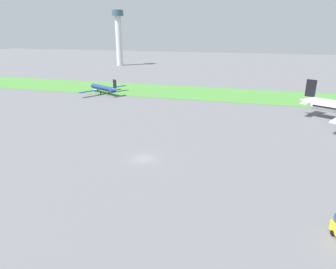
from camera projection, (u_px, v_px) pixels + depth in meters
ground_plane at (144, 159)px, 63.23m from camera, size 600.00×600.00×0.00m
grass_taxiway_strip at (203, 93)px, 127.13m from camera, size 360.00×28.00×0.08m
airplane_taxiing_turboprop at (104, 88)px, 124.95m from camera, size 17.80×20.45×6.71m
control_tower at (119, 33)px, 215.97m from camera, size 8.00×8.00×37.67m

